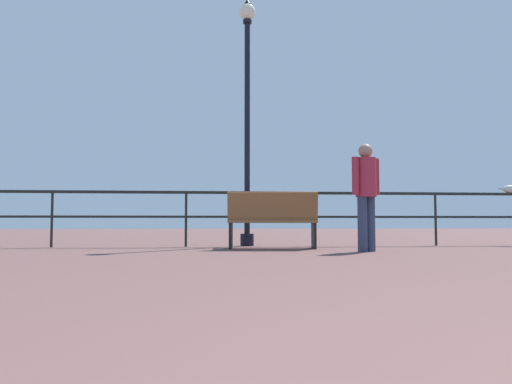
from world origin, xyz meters
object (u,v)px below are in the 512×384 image
Objects in this scene: bench_near_left at (272,218)px; lamppost_center at (247,100)px; person_by_bench at (366,189)px; seagull_on_rail at (511,188)px.

lamppost_center is (-0.34, 0.99, 2.17)m from bench_near_left.
person_by_bench is (1.62, -1.85, -1.76)m from lamppost_center.
seagull_on_rail is at bearing 9.65° from bench_near_left.
bench_near_left is 1.60m from person_by_bench.
lamppost_center reaches higher than bench_near_left.
bench_near_left is 4.70m from seagull_on_rail.
seagull_on_rail is at bearing 26.40° from person_by_bench.
lamppost_center is at bearing 108.95° from bench_near_left.
bench_near_left is 4.03× the size of seagull_on_rail.
lamppost_center reaches higher than seagull_on_rail.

